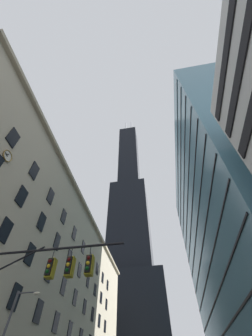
# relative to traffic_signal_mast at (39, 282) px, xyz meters

# --- Properties ---
(station_building) EXTENTS (13.26, 66.38, 28.88)m
(station_building) POSITION_rel_traffic_signal_mast_xyz_m (-14.11, 23.64, 8.60)
(station_building) COLOR #BCAF93
(station_building) RESTS_ON ground
(dark_skyscraper) EXTENTS (29.28, 29.28, 173.29)m
(dark_skyscraper) POSITION_rel_traffic_signal_mast_xyz_m (-7.89, 85.40, 45.45)
(dark_skyscraper) COLOR black
(dark_skyscraper) RESTS_ON ground
(glass_office_midrise) EXTENTS (17.78, 47.67, 48.32)m
(glass_office_midrise) POSITION_rel_traffic_signal_mast_xyz_m (23.03, 28.26, 18.35)
(glass_office_midrise) COLOR teal
(glass_office_midrise) RESTS_ON ground
(traffic_signal_mast) EXTENTS (8.30, 0.63, 7.67)m
(traffic_signal_mast) POSITION_rel_traffic_signal_mast_xyz_m (0.00, 0.00, 0.00)
(traffic_signal_mast) COLOR black
(traffic_signal_mast) RESTS_ON sidewalk_left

